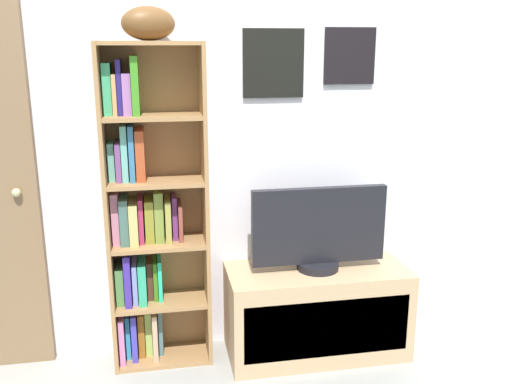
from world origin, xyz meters
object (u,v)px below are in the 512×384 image
television (319,230)px  tv_stand (316,311)px  bookshelf (147,218)px  football (148,23)px

television → tv_stand: bearing=-90.0°
bookshelf → football: football is taller
television → bookshelf: bearing=172.5°
football → tv_stand: bearing=-6.1°
tv_stand → television: television is taller
football → tv_stand: size_ratio=0.27×
football → television: bearing=-6.0°
tv_stand → television: (-0.00, 0.00, 0.46)m
football → bookshelf: bearing=151.6°
bookshelf → football: bearing=-28.4°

